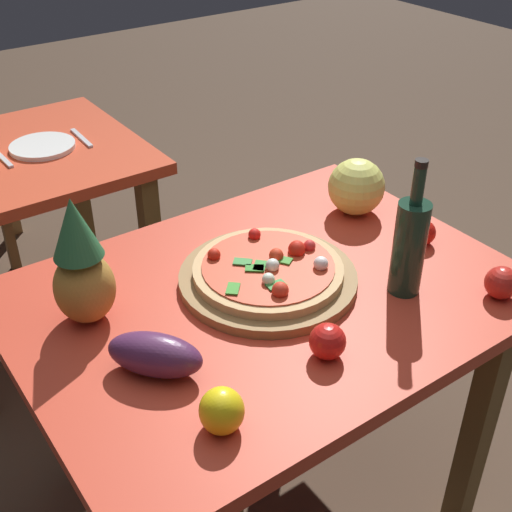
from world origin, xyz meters
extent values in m
plane|color=#4C3828|center=(0.00, 0.00, 0.00)|extent=(10.00, 10.00, 0.00)
cube|color=brown|center=(0.39, -0.39, 0.35)|extent=(0.06, 0.06, 0.70)
cube|color=brown|center=(-0.39, 0.39, 0.35)|extent=(0.06, 0.06, 0.70)
cube|color=brown|center=(0.39, 0.39, 0.35)|extent=(0.06, 0.06, 0.70)
cube|color=red|center=(0.00, 0.00, 0.72)|extent=(1.18, 0.88, 0.04)
cube|color=brown|center=(0.08, 0.80, 0.35)|extent=(0.06, 0.06, 0.70)
cube|color=brown|center=(0.08, 1.46, 0.35)|extent=(0.06, 0.06, 0.70)
cube|color=#BE3D21|center=(-0.25, 1.13, 0.72)|extent=(0.85, 0.76, 0.04)
cube|color=olive|center=(-0.10, 1.91, 0.21)|extent=(0.04, 0.04, 0.41)
cube|color=olive|center=(-0.21, 1.60, 0.21)|extent=(0.04, 0.04, 0.41)
cylinder|color=olive|center=(0.02, 0.03, 0.75)|extent=(0.43, 0.43, 0.02)
cylinder|color=tan|center=(0.02, 0.03, 0.78)|extent=(0.36, 0.36, 0.02)
cylinder|color=red|center=(0.02, 0.03, 0.79)|extent=(0.32, 0.32, 0.00)
sphere|color=red|center=(-0.07, 0.13, 0.80)|extent=(0.03, 0.03, 0.03)
sphere|color=red|center=(0.11, 0.04, 0.80)|extent=(0.03, 0.03, 0.03)
sphere|color=red|center=(0.15, 0.03, 0.80)|extent=(0.03, 0.03, 0.03)
sphere|color=red|center=(-0.03, -0.08, 0.80)|extent=(0.04, 0.04, 0.04)
sphere|color=red|center=(0.07, 0.15, 0.80)|extent=(0.03, 0.03, 0.03)
sphere|color=red|center=(0.11, 0.03, 0.80)|extent=(0.04, 0.04, 0.04)
sphere|color=red|center=(0.05, 0.04, 0.80)|extent=(0.04, 0.04, 0.04)
cube|color=#2C7D24|center=(-0.02, 0.03, 0.79)|extent=(0.05, 0.05, 0.00)
cube|color=#358026|center=(0.06, 0.02, 0.79)|extent=(0.05, 0.05, 0.00)
cube|color=#2B812B|center=(0.00, 0.03, 0.79)|extent=(0.05, 0.05, 0.00)
cube|color=#358626|center=(-0.10, -0.01, 0.79)|extent=(0.05, 0.05, 0.00)
cube|color=#328438|center=(-0.02, -0.05, 0.79)|extent=(0.05, 0.03, 0.00)
cube|color=#358137|center=(-0.02, 0.07, 0.79)|extent=(0.05, 0.05, 0.00)
sphere|color=white|center=(-0.02, -0.03, 0.80)|extent=(0.03, 0.03, 0.03)
sphere|color=white|center=(0.12, -0.05, 0.80)|extent=(0.04, 0.04, 0.04)
sphere|color=silver|center=(0.02, 0.01, 0.80)|extent=(0.03, 0.03, 0.03)
cylinder|color=#183425|center=(0.27, -0.18, 0.86)|extent=(0.08, 0.08, 0.23)
cylinder|color=#183425|center=(0.27, -0.18, 1.02)|extent=(0.03, 0.03, 0.09)
cylinder|color=black|center=(0.27, -0.18, 1.07)|extent=(0.03, 0.03, 0.02)
ellipsoid|color=#B48033|center=(-0.39, 0.15, 0.82)|extent=(0.13, 0.13, 0.17)
cone|color=#29663A|center=(-0.39, 0.15, 0.98)|extent=(0.11, 0.11, 0.14)
sphere|color=#E0E066|center=(0.43, 0.17, 0.82)|extent=(0.16, 0.16, 0.16)
ellipsoid|color=yellow|center=(-0.32, -0.29, 0.78)|extent=(0.08, 0.08, 0.09)
ellipsoid|color=#4F2549|center=(-0.35, -0.09, 0.78)|extent=(0.20, 0.21, 0.09)
sphere|color=red|center=(0.46, -0.06, 0.77)|extent=(0.07, 0.07, 0.07)
sphere|color=red|center=(-0.34, 0.33, 0.77)|extent=(0.07, 0.07, 0.07)
sphere|color=red|center=(-0.04, -0.26, 0.78)|extent=(0.08, 0.08, 0.08)
sphere|color=red|center=(0.43, -0.33, 0.78)|extent=(0.08, 0.08, 0.08)
cylinder|color=white|center=(-0.14, 1.11, 0.75)|extent=(0.22, 0.22, 0.02)
cube|color=silver|center=(-0.28, 1.11, 0.74)|extent=(0.02, 0.18, 0.01)
cube|color=silver|center=(0.00, 1.11, 0.74)|extent=(0.02, 0.18, 0.01)
camera|label=1|loc=(-0.77, -1.03, 1.68)|focal=46.92mm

